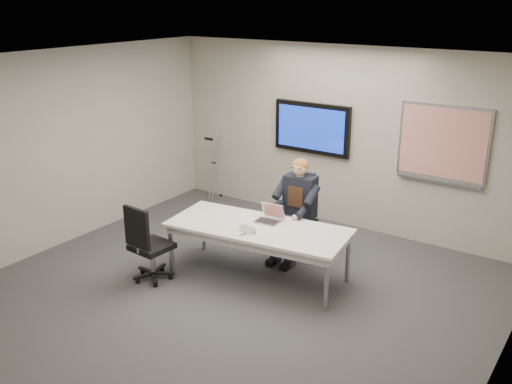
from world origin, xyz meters
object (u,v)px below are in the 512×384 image
Objects in this scene: office_chair_far at (301,232)px; laptop at (270,217)px; conference_table at (258,232)px; seated_person at (293,220)px; office_chair_near at (150,257)px.

office_chair_far reaches higher than laptop.
conference_table is at bearing -109.88° from office_chair_far.
seated_person is (0.01, -0.25, 0.26)m from office_chair_far.
laptop is at bearing -109.15° from office_chair_far.
seated_person is at bearing 76.47° from conference_table.
office_chair_far is 0.93× the size of office_chair_near.
laptop is at bearing -131.56° from office_chair_near.
conference_table is 1.04m from office_chair_far.
office_chair_far is 0.89m from laptop.
office_chair_far is 0.36m from seated_person.
laptop is (-0.04, -0.75, 0.46)m from office_chair_far.
seated_person reaches higher than conference_table.
office_chair_far is 0.69× the size of seated_person.
office_chair_near is at bearing -131.05° from seated_person.
laptop is (0.02, 0.23, 0.14)m from conference_table.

